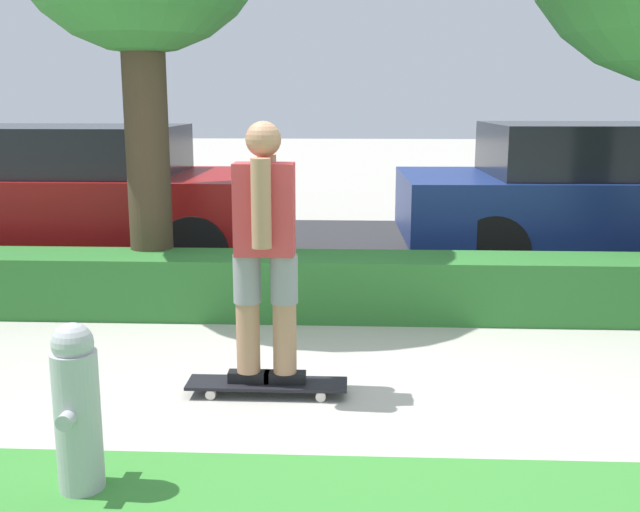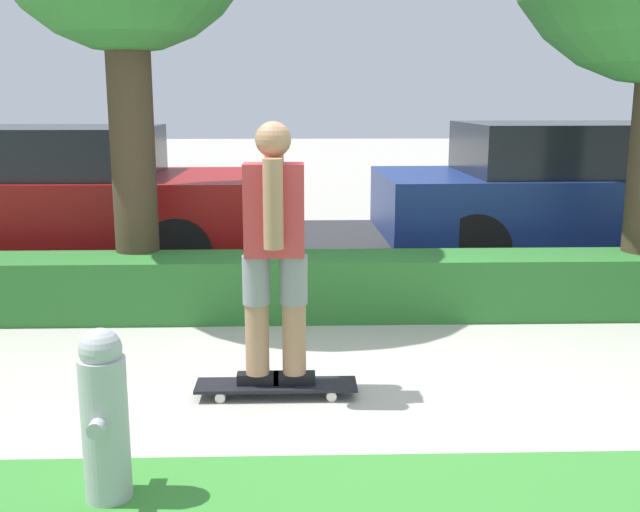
{
  "view_description": "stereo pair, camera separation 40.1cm",
  "coord_description": "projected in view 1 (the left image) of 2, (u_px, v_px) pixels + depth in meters",
  "views": [
    {
      "loc": [
        0.04,
        -4.6,
        1.84
      ],
      "look_at": [
        -0.2,
        0.6,
        0.74
      ],
      "focal_mm": 42.0,
      "sensor_mm": 36.0,
      "label": 1
    },
    {
      "loc": [
        -0.36,
        -4.61,
        1.84
      ],
      "look_at": [
        -0.2,
        0.6,
        0.74
      ],
      "focal_mm": 42.0,
      "sensor_mm": 36.0,
      "label": 2
    }
  ],
  "objects": [
    {
      "name": "parked_car_middle",
      "position": [
        604.0,
        193.0,
        8.08
      ],
      "size": [
        4.46,
        2.06,
        1.57
      ],
      "rotation": [
        0.0,
        0.0,
        0.03
      ],
      "color": "navy",
      "rests_on": "ground_plane"
    },
    {
      "name": "ground_plane",
      "position": [
        346.0,
        386.0,
        4.88
      ],
      "size": [
        60.0,
        60.0,
        0.0
      ],
      "primitive_type": "plane",
      "color": "#ADA89E"
    },
    {
      "name": "skateboard",
      "position": [
        267.0,
        384.0,
        4.72
      ],
      "size": [
        1.01,
        0.24,
        0.08
      ],
      "color": "black",
      "rests_on": "ground_plane"
    },
    {
      "name": "hedge_row",
      "position": [
        349.0,
        286.0,
        6.39
      ],
      "size": [
        12.84,
        0.6,
        0.53
      ],
      "color": "#2D702D",
      "rests_on": "ground_plane"
    },
    {
      "name": "skater_person",
      "position": [
        265.0,
        248.0,
        4.54
      ],
      "size": [
        0.49,
        0.42,
        1.63
      ],
      "color": "black",
      "rests_on": "skateboard"
    },
    {
      "name": "parked_car_front",
      "position": [
        83.0,
        193.0,
        8.23
      ],
      "size": [
        4.48,
        1.97,
        1.54
      ],
      "rotation": [
        0.0,
        0.0,
        -0.01
      ],
      "color": "maroon",
      "rests_on": "ground_plane"
    },
    {
      "name": "street_asphalt",
      "position": [
        351.0,
        254.0,
        8.99
      ],
      "size": [
        12.84,
        5.0,
        0.01
      ],
      "color": "#2D2D30",
      "rests_on": "ground_plane"
    },
    {
      "name": "fire_hydrant",
      "position": [
        77.0,
        408.0,
        3.5
      ],
      "size": [
        0.22,
        0.34,
        0.83
      ],
      "color": "#ADADB2",
      "rests_on": "ground_plane"
    }
  ]
}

